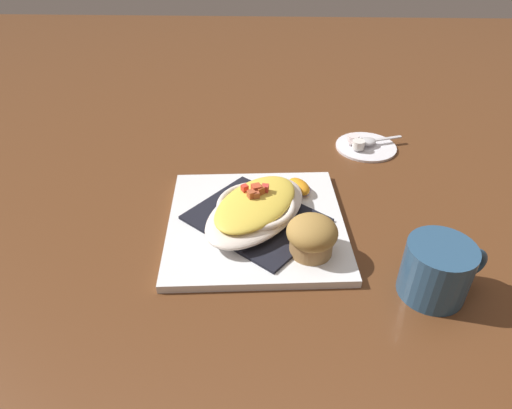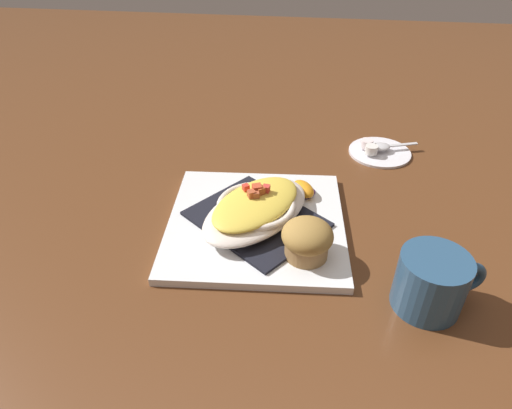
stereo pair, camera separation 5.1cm
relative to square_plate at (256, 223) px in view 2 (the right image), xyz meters
The scene contains 11 objects.
ground_plane 0.01m from the square_plate, ahead, with size 2.60×2.60×0.00m, color #5A331B.
square_plate is the anchor object (origin of this frame).
folded_napkin 0.01m from the square_plate, ahead, with size 0.15×0.19×0.00m, color black.
gratin_dish 0.03m from the square_plate, 95.93° to the right, with size 0.20×0.23×0.05m.
muffin 0.11m from the square_plate, 139.03° to the left, with size 0.07×0.07×0.06m.
orange_garnish 0.11m from the square_plate, 130.55° to the right, with size 0.06×0.06×0.02m.
coffee_mug 0.27m from the square_plate, 151.57° to the left, with size 0.11×0.09×0.08m.
creamer_saucer 0.33m from the square_plate, 129.45° to the right, with size 0.12×0.12×0.01m, color white.
spoon 0.34m from the square_plate, 129.80° to the right, with size 0.10×0.05×0.01m.
creamer_cup_0 0.32m from the square_plate, 125.32° to the right, with size 0.02×0.02×0.02m, color white.
creamer_cup_1 0.31m from the square_plate, 128.82° to the right, with size 0.02×0.02×0.02m, color white.
Camera 2 is at (-0.07, 0.54, 0.44)m, focal length 31.46 mm.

